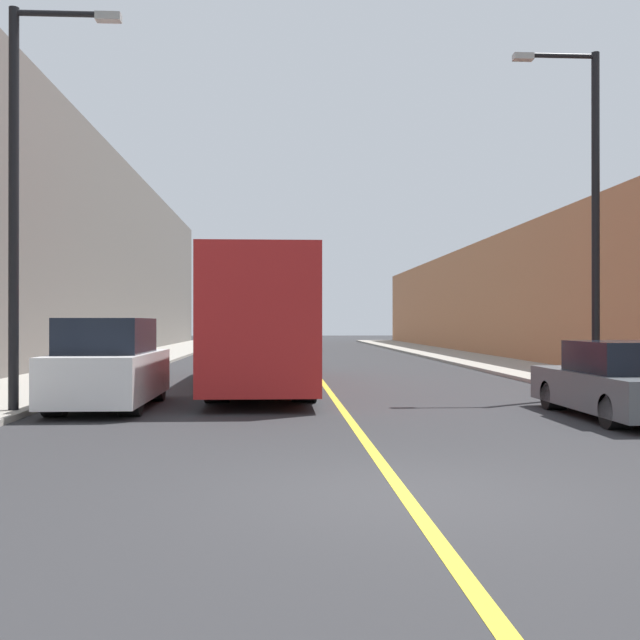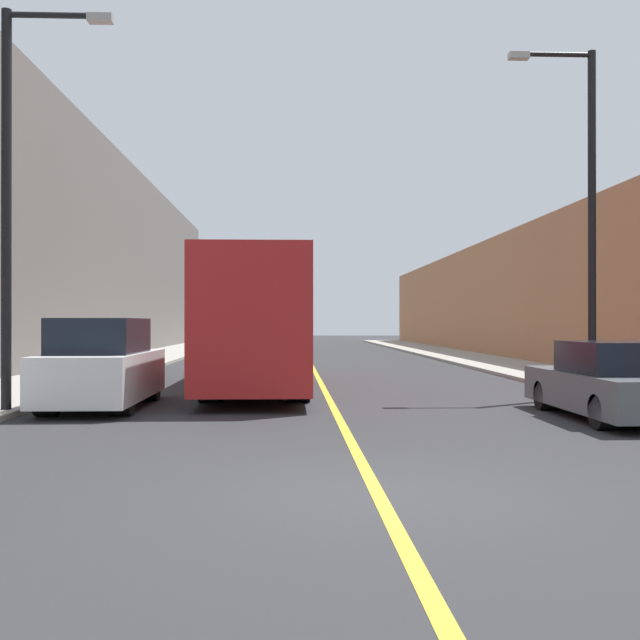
# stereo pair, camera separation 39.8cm
# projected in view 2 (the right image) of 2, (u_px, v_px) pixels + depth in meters

# --- Properties ---
(ground_plane) EXTENTS (200.00, 200.00, 0.00)m
(ground_plane) POSITION_uv_depth(u_px,v_px,m) (378.00, 496.00, 8.02)
(ground_plane) COLOR #2D2D30
(sidewalk_left) EXTENTS (3.63, 72.00, 0.12)m
(sidewalk_left) POSITION_uv_depth(u_px,v_px,m) (147.00, 358.00, 37.66)
(sidewalk_left) COLOR #9E998E
(sidewalk_left) RESTS_ON ground
(sidewalk_right) EXTENTS (3.63, 72.00, 0.12)m
(sidewalk_right) POSITION_uv_depth(u_px,v_px,m) (467.00, 358.00, 38.32)
(sidewalk_right) COLOR #9E998E
(sidewalk_right) RESTS_ON ground
(building_row_left) EXTENTS (4.00, 72.00, 10.96)m
(building_row_left) POSITION_uv_depth(u_px,v_px,m) (71.00, 251.00, 37.53)
(building_row_left) COLOR #66605B
(building_row_left) RESTS_ON ground
(building_row_right) EXTENTS (4.00, 72.00, 6.47)m
(building_row_right) POSITION_uv_depth(u_px,v_px,m) (540.00, 296.00, 38.49)
(building_row_right) COLOR #B2724C
(building_row_right) RESTS_ON ground
(road_center_line) EXTENTS (0.16, 72.00, 0.01)m
(road_center_line) POSITION_uv_depth(u_px,v_px,m) (309.00, 359.00, 37.99)
(road_center_line) COLOR gold
(road_center_line) RESTS_ON ground
(bus) EXTENTS (2.58, 12.86, 3.53)m
(bus) POSITION_uv_depth(u_px,v_px,m) (261.00, 322.00, 21.41)
(bus) COLOR #AD1E1E
(bus) RESTS_ON ground
(parked_suv_left) EXTENTS (1.89, 4.74, 1.95)m
(parked_suv_left) POSITION_uv_depth(u_px,v_px,m) (102.00, 367.00, 16.24)
(parked_suv_left) COLOR silver
(parked_suv_left) RESTS_ON ground
(car_right_near) EXTENTS (1.89, 4.74, 1.50)m
(car_right_near) POSITION_uv_depth(u_px,v_px,m) (613.00, 384.00, 14.37)
(car_right_near) COLOR #51565B
(car_right_near) RESTS_ON ground
(street_lamp_left) EXTENTS (2.20, 0.24, 8.01)m
(street_lamp_left) POSITION_uv_depth(u_px,v_px,m) (15.00, 185.00, 14.95)
(street_lamp_left) COLOR black
(street_lamp_left) RESTS_ON sidewalk_left
(street_lamp_right) EXTENTS (2.20, 0.24, 8.55)m
(street_lamp_right) POSITION_uv_depth(u_px,v_px,m) (586.00, 202.00, 18.72)
(street_lamp_right) COLOR black
(street_lamp_right) RESTS_ON sidewalk_right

